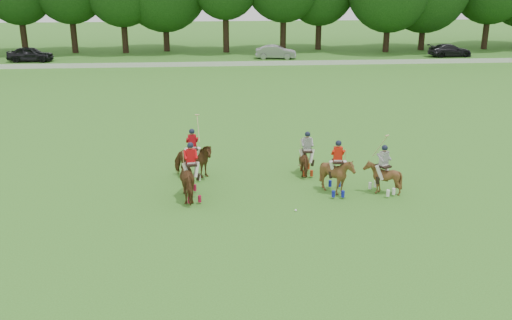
{
  "coord_description": "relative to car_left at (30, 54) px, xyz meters",
  "views": [
    {
      "loc": [
        -1.93,
        -18.92,
        9.18
      ],
      "look_at": [
        -0.08,
        4.2,
        1.4
      ],
      "focal_mm": 40.0,
      "sensor_mm": 36.0,
      "label": 1
    }
  ],
  "objects": [
    {
      "name": "polo_ball",
      "position": [
        21.94,
        -40.7,
        -0.74
      ],
      "size": [
        0.09,
        0.09,
        0.09
      ],
      "primitive_type": "sphere",
      "color": "white",
      "rests_on": "ground"
    },
    {
      "name": "polo_red_b",
      "position": [
        17.77,
        -36.49,
        0.06
      ],
      "size": [
        1.79,
        1.59,
        2.89
      ],
      "color": "#4E3014",
      "rests_on": "ground"
    },
    {
      "name": "car_left",
      "position": [
        0.0,
        0.0,
        0.0
      ],
      "size": [
        4.7,
        2.13,
        1.56
      ],
      "primitive_type": "imported",
      "rotation": [
        0.0,
        0.0,
        1.51
      ],
      "color": "black",
      "rests_on": "ground"
    },
    {
      "name": "polo_red_c",
      "position": [
        23.96,
        -38.93,
        0.08
      ],
      "size": [
        1.48,
        1.63,
        2.38
      ],
      "color": "#4E3014",
      "rests_on": "ground"
    },
    {
      "name": "polo_stripe_a",
      "position": [
        23.08,
        -36.43,
        -0.05
      ],
      "size": [
        0.99,
        1.6,
        2.08
      ],
      "color": "#4E3014",
      "rests_on": "ground"
    },
    {
      "name": "ground",
      "position": [
        20.61,
        -42.5,
        -0.78
      ],
      "size": [
        180.0,
        180.0,
        0.0
      ],
      "primitive_type": "plane",
      "color": "#387020",
      "rests_on": "ground"
    },
    {
      "name": "polo_red_a",
      "position": [
        17.79,
        -39.01,
        0.13
      ],
      "size": [
        1.35,
        2.23,
        2.46
      ],
      "color": "#4E3014",
      "rests_on": "ground"
    },
    {
      "name": "polo_stripe_b",
      "position": [
        25.91,
        -39.07,
        -0.02
      ],
      "size": [
        1.66,
        1.71,
        2.71
      ],
      "color": "#4E3014",
      "rests_on": "ground"
    },
    {
      "name": "car_right",
      "position": [
        45.06,
        0.0,
        -0.1
      ],
      "size": [
        4.79,
        2.11,
        1.37
      ],
      "primitive_type": "imported",
      "rotation": [
        0.0,
        0.0,
        1.61
      ],
      "color": "black",
      "rests_on": "ground"
    },
    {
      "name": "boundary_rail",
      "position": [
        20.61,
        -4.5,
        -0.56
      ],
      "size": [
        120.0,
        0.1,
        0.44
      ],
      "primitive_type": "cube",
      "color": "white",
      "rests_on": "ground"
    },
    {
      "name": "car_mid",
      "position": [
        25.75,
        0.0,
        -0.07
      ],
      "size": [
        4.49,
        2.08,
        1.43
      ],
      "primitive_type": "imported",
      "rotation": [
        0.0,
        0.0,
        1.44
      ],
      "color": "gray",
      "rests_on": "ground"
    }
  ]
}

